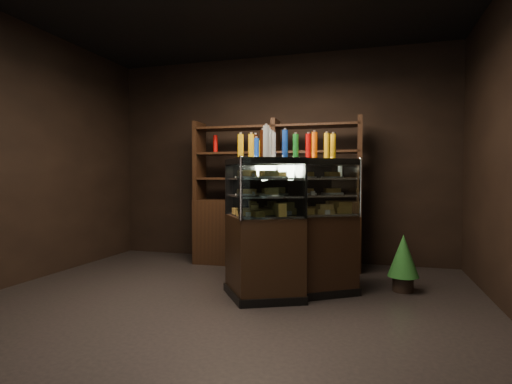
% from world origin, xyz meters
% --- Properties ---
extents(ground, '(5.00, 5.00, 0.00)m').
position_xyz_m(ground, '(0.00, 0.00, 0.00)').
color(ground, black).
rests_on(ground, ground).
extents(room_shell, '(5.02, 5.02, 3.01)m').
position_xyz_m(room_shell, '(0.00, 0.00, 1.94)').
color(room_shell, black).
rests_on(room_shell, ground).
extents(display_case, '(1.61, 1.45, 1.41)m').
position_xyz_m(display_case, '(0.38, 0.86, 0.47)').
color(display_case, black).
rests_on(display_case, ground).
extents(food_display, '(1.22, 1.16, 0.44)m').
position_xyz_m(food_display, '(0.38, 0.86, 1.06)').
color(food_display, '#DEB34F').
rests_on(food_display, display_case).
extents(bottles_top, '(1.05, 1.02, 0.30)m').
position_xyz_m(bottles_top, '(0.38, 0.86, 1.54)').
color(bottles_top, '#B20C0A').
rests_on(bottles_top, display_case).
extents(potted_conifer, '(0.32, 0.32, 0.69)m').
position_xyz_m(potted_conifer, '(1.68, 1.21, 0.39)').
color(potted_conifer, black).
rests_on(potted_conifer, ground).
extents(back_shelving, '(2.30, 0.49, 2.00)m').
position_xyz_m(back_shelving, '(0.09, 2.05, 0.61)').
color(back_shelving, black).
rests_on(back_shelving, ground).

